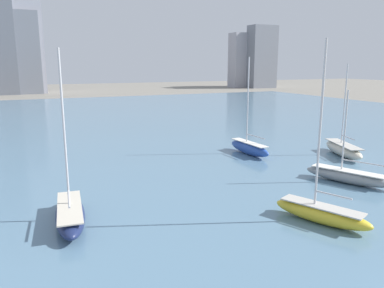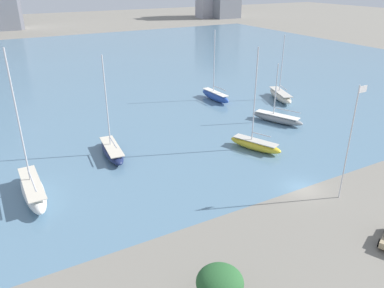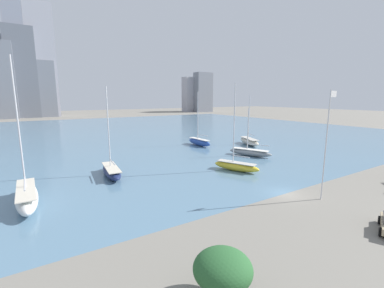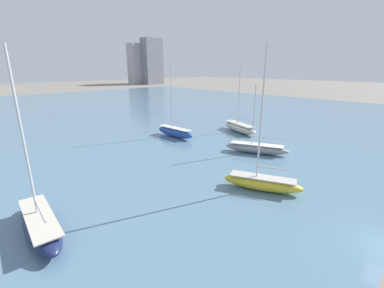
{
  "view_description": "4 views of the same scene",
  "coord_description": "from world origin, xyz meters",
  "px_view_note": "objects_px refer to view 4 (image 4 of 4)",
  "views": [
    {
      "loc": [
        -19.3,
        -10.35,
        12.57
      ],
      "look_at": [
        -6.55,
        18.39,
        5.88
      ],
      "focal_mm": 35.0,
      "sensor_mm": 36.0,
      "label": 1
    },
    {
      "loc": [
        -29.92,
        -26.91,
        22.93
      ],
      "look_at": [
        -7.8,
        12.83,
        2.4
      ],
      "focal_mm": 35.0,
      "sensor_mm": 36.0,
      "label": 2
    },
    {
      "loc": [
        -26.63,
        -20.11,
        12.11
      ],
      "look_at": [
        -2.75,
        18.16,
        3.96
      ],
      "focal_mm": 24.0,
      "sensor_mm": 36.0,
      "label": 3
    },
    {
      "loc": [
        -20.5,
        -0.94,
        12.29
      ],
      "look_at": [
        -0.15,
        19.8,
        3.61
      ],
      "focal_mm": 24.0,
      "sensor_mm": 36.0,
      "label": 4
    }
  ],
  "objects_px": {
    "sailboat_cream": "(240,127)",
    "sailboat_blue": "(175,132)",
    "sailboat_yellow": "(262,182)",
    "sailboat_gray": "(256,148)",
    "sailboat_navy": "(40,223)"
  },
  "relations": [
    {
      "from": "sailboat_yellow",
      "to": "sailboat_gray",
      "type": "height_order",
      "value": "sailboat_yellow"
    },
    {
      "from": "sailboat_blue",
      "to": "sailboat_navy",
      "type": "xyz_separation_m",
      "value": [
        -26.07,
        -14.45,
        -0.15
      ]
    },
    {
      "from": "sailboat_yellow",
      "to": "sailboat_cream",
      "type": "bearing_deg",
      "value": 16.83
    },
    {
      "from": "sailboat_yellow",
      "to": "sailboat_navy",
      "type": "height_order",
      "value": "sailboat_yellow"
    },
    {
      "from": "sailboat_blue",
      "to": "sailboat_gray",
      "type": "bearing_deg",
      "value": -83.37
    },
    {
      "from": "sailboat_navy",
      "to": "sailboat_cream",
      "type": "bearing_deg",
      "value": 17.6
    },
    {
      "from": "sailboat_cream",
      "to": "sailboat_navy",
      "type": "distance_m",
      "value": 38.6
    },
    {
      "from": "sailboat_blue",
      "to": "sailboat_cream",
      "type": "bearing_deg",
      "value": -30.46
    },
    {
      "from": "sailboat_cream",
      "to": "sailboat_navy",
      "type": "height_order",
      "value": "sailboat_navy"
    },
    {
      "from": "sailboat_gray",
      "to": "sailboat_yellow",
      "type": "bearing_deg",
      "value": -169.45
    },
    {
      "from": "sailboat_blue",
      "to": "sailboat_yellow",
      "type": "xyz_separation_m",
      "value": [
        -7.48,
        -22.54,
        -0.11
      ]
    },
    {
      "from": "sailboat_cream",
      "to": "sailboat_gray",
      "type": "height_order",
      "value": "sailboat_cream"
    },
    {
      "from": "sailboat_navy",
      "to": "sailboat_blue",
      "type": "bearing_deg",
      "value": 34.11
    },
    {
      "from": "sailboat_cream",
      "to": "sailboat_blue",
      "type": "xyz_separation_m",
      "value": [
        -11.62,
        6.1,
        0.05
      ]
    },
    {
      "from": "sailboat_cream",
      "to": "sailboat_yellow",
      "type": "xyz_separation_m",
      "value": [
        -19.09,
        -16.44,
        -0.06
      ]
    }
  ]
}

